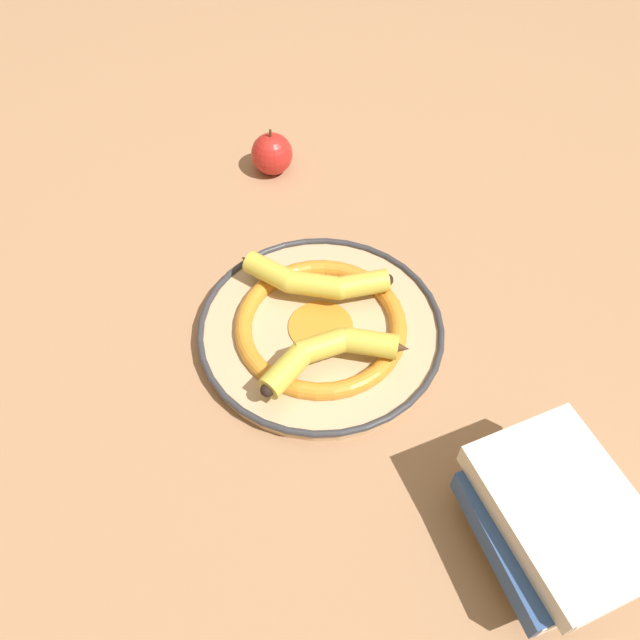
% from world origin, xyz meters
% --- Properties ---
extents(ground_plane, '(2.80, 2.80, 0.00)m').
position_xyz_m(ground_plane, '(0.00, 0.00, 0.00)').
color(ground_plane, '#A87A56').
extents(decorative_bowl, '(0.32, 0.32, 0.03)m').
position_xyz_m(decorative_bowl, '(0.00, -0.01, 0.01)').
color(decorative_bowl, tan).
rests_on(decorative_bowl, ground_plane).
extents(banana_a, '(0.12, 0.17, 0.03)m').
position_xyz_m(banana_a, '(0.06, 0.01, 0.05)').
color(banana_a, gold).
rests_on(banana_a, decorative_bowl).
extents(banana_b, '(0.06, 0.21, 0.03)m').
position_xyz_m(banana_b, '(-0.05, -0.04, 0.05)').
color(banana_b, gold).
rests_on(banana_b, decorative_bowl).
extents(book_stack, '(0.22, 0.21, 0.10)m').
position_xyz_m(book_stack, '(0.21, 0.28, 0.05)').
color(book_stack, '#B28933').
rests_on(book_stack, ground_plane).
extents(apple, '(0.07, 0.07, 0.08)m').
position_xyz_m(apple, '(-0.31, -0.17, 0.03)').
color(apple, red).
rests_on(apple, ground_plane).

